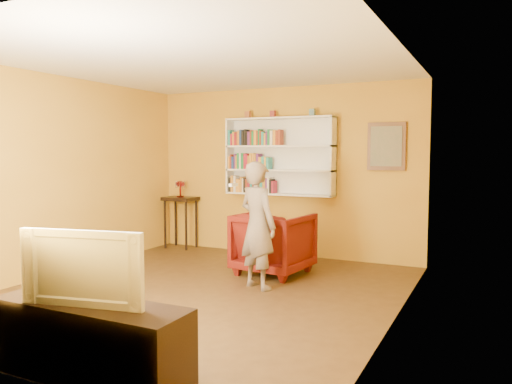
# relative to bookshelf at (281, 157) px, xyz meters

# --- Properties ---
(room_shell) EXTENTS (5.30, 5.80, 2.88)m
(room_shell) POSITION_rel_bookshelf_xyz_m (0.00, -2.41, -0.58)
(room_shell) COLOR #3F2B14
(room_shell) RESTS_ON ground
(bookshelf) EXTENTS (1.80, 0.29, 1.23)m
(bookshelf) POSITION_rel_bookshelf_xyz_m (0.00, 0.00, 0.00)
(bookshelf) COLOR white
(bookshelf) RESTS_ON room_shell
(books_row_lower) EXTENTS (0.80, 0.18, 0.27)m
(books_row_lower) POSITION_rel_bookshelf_xyz_m (-0.46, -0.11, -0.46)
(books_row_lower) COLOR black
(books_row_lower) RESTS_ON bookshelf
(books_row_middle) EXTENTS (0.73, 0.19, 0.26)m
(books_row_middle) POSITION_rel_bookshelf_xyz_m (-0.50, -0.11, -0.08)
(books_row_middle) COLOR orange
(books_row_middle) RESTS_ON bookshelf
(books_row_upper) EXTENTS (0.92, 0.19, 0.26)m
(books_row_upper) POSITION_rel_bookshelf_xyz_m (-0.40, -0.11, 0.30)
(books_row_upper) COLOR teal
(books_row_upper) RESTS_ON bookshelf
(ornament_left) EXTENTS (0.08, 0.08, 0.11)m
(ornament_left) POSITION_rel_bookshelf_xyz_m (-0.56, -0.06, 0.68)
(ornament_left) COLOR #A5582F
(ornament_left) RESTS_ON bookshelf
(ornament_centre) EXTENTS (0.08, 0.08, 0.11)m
(ornament_centre) POSITION_rel_bookshelf_xyz_m (-0.12, -0.06, 0.67)
(ornament_centre) COLOR maroon
(ornament_centre) RESTS_ON bookshelf
(ornament_right) EXTENTS (0.08, 0.08, 0.11)m
(ornament_right) POSITION_rel_bookshelf_xyz_m (0.54, -0.06, 0.67)
(ornament_right) COLOR slate
(ornament_right) RESTS_ON bookshelf
(framed_painting) EXTENTS (0.55, 0.05, 0.70)m
(framed_painting) POSITION_rel_bookshelf_xyz_m (1.65, 0.05, 0.16)
(framed_painting) COLOR #583319
(framed_painting) RESTS_ON room_shell
(console_table) EXTENTS (0.54, 0.42, 0.89)m
(console_table) POSITION_rel_bookshelf_xyz_m (-1.82, -0.16, -0.86)
(console_table) COLOR black
(console_table) RESTS_ON ground
(ruby_lustre) EXTENTS (0.17, 0.18, 0.28)m
(ruby_lustre) POSITION_rel_bookshelf_xyz_m (-1.82, -0.16, -0.50)
(ruby_lustre) COLOR maroon
(ruby_lustre) RESTS_ON console_table
(armchair) EXTENTS (1.00, 1.03, 0.85)m
(armchair) POSITION_rel_bookshelf_xyz_m (0.39, -1.16, -1.17)
(armchair) COLOR #4A0605
(armchair) RESTS_ON ground
(person) EXTENTS (0.67, 0.57, 1.55)m
(person) POSITION_rel_bookshelf_xyz_m (0.52, -1.92, -0.82)
(person) COLOR #6B5C4F
(person) RESTS_ON ground
(game_remote) EXTENTS (0.04, 0.15, 0.04)m
(game_remote) POSITION_rel_bookshelf_xyz_m (0.35, -2.24, -0.31)
(game_remote) COLOR white
(game_remote) RESTS_ON person
(tv_cabinet) EXTENTS (1.56, 0.47, 0.56)m
(tv_cabinet) POSITION_rel_bookshelf_xyz_m (0.47, -4.66, -1.31)
(tv_cabinet) COLOR black
(tv_cabinet) RESTS_ON ground
(television) EXTENTS (0.97, 0.31, 0.55)m
(television) POSITION_rel_bookshelf_xyz_m (0.47, -4.66, -0.76)
(television) COLOR black
(television) RESTS_ON tv_cabinet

